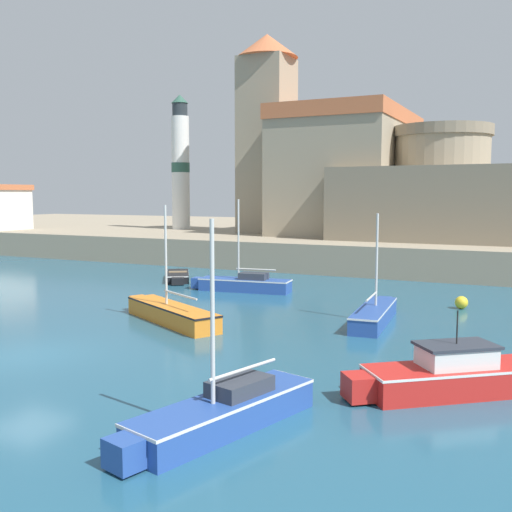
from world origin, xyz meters
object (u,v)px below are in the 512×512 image
at_px(sailboat_blue_8, 375,313).
at_px(mooring_buoy, 461,302).
at_px(dinghy_black_0, 178,276).
at_px(fortress, 440,197).
at_px(sailboat_orange_3, 170,313).
at_px(lighthouse, 181,165).
at_px(sailboat_blue_4, 223,411).
at_px(church, 334,165).
at_px(sailboat_blue_5, 244,283).
at_px(motorboat_red_1, 459,375).

relative_size(sailboat_blue_8, mooring_buoy, 9.73).
xyz_separation_m(dinghy_black_0, fortress, (13.11, 16.86, 4.86)).
bearing_deg(sailboat_orange_3, sailboat_blue_8, 25.10).
height_order(dinghy_black_0, lighthouse, lighthouse).
distance_m(sailboat_orange_3, sailboat_blue_4, 11.82).
bearing_deg(sailboat_blue_4, sailboat_blue_8, 89.14).
distance_m(dinghy_black_0, church, 20.47).
relative_size(sailboat_orange_3, sailboat_blue_4, 1.09).
xyz_separation_m(sailboat_blue_4, mooring_buoy, (3.07, 17.54, -0.14)).
bearing_deg(sailboat_blue_8, fortress, 92.68).
xyz_separation_m(sailboat_orange_3, church, (-2.56, 29.10, 7.45)).
relative_size(dinghy_black_0, sailboat_orange_3, 0.66).
relative_size(fortress, lighthouse, 1.11).
xyz_separation_m(dinghy_black_0, mooring_buoy, (17.10, -2.08, 0.03)).
xyz_separation_m(sailboat_blue_8, lighthouse, (-25.11, 24.19, 7.74)).
relative_size(sailboat_orange_3, sailboat_blue_5, 1.08).
xyz_separation_m(mooring_buoy, fortress, (-3.99, 18.94, 4.83)).
distance_m(sailboat_blue_4, mooring_buoy, 17.80).
bearing_deg(sailboat_blue_5, church, 94.60).
xyz_separation_m(sailboat_orange_3, fortress, (6.62, 27.37, 4.71)).
distance_m(sailboat_orange_3, sailboat_blue_5, 8.61).
bearing_deg(sailboat_blue_8, mooring_buoy, 59.10).
bearing_deg(sailboat_orange_3, dinghy_black_0, 121.72).
bearing_deg(lighthouse, motorboat_red_1, -47.37).
bearing_deg(fortress, lighthouse, 178.93).
distance_m(motorboat_red_1, church, 37.06).
height_order(mooring_buoy, church, church).
bearing_deg(sailboat_blue_4, sailboat_blue_5, 115.53).
relative_size(sailboat_orange_3, lighthouse, 0.49).
height_order(sailboat_blue_8, fortress, fortress).
distance_m(motorboat_red_1, sailboat_blue_4, 6.70).
xyz_separation_m(dinghy_black_0, sailboat_blue_5, (5.59, -1.94, 0.17)).
xyz_separation_m(motorboat_red_1, lighthouse, (-29.43, 31.97, 7.62)).
relative_size(sailboat_blue_4, sailboat_blue_5, 0.99).
xyz_separation_m(dinghy_black_0, lighthouse, (-10.89, 17.31, 7.87)).
relative_size(sailboat_blue_4, mooring_buoy, 9.48).
bearing_deg(dinghy_black_0, sailboat_blue_4, -54.43).
height_order(motorboat_red_1, sailboat_orange_3, sailboat_orange_3).
xyz_separation_m(motorboat_red_1, sailboat_blue_5, (-12.95, 12.72, -0.08)).
height_order(sailboat_orange_3, church, church).
bearing_deg(sailboat_blue_5, mooring_buoy, -0.69).
distance_m(sailboat_blue_8, lighthouse, 35.72).
xyz_separation_m(dinghy_black_0, motorboat_red_1, (18.54, -14.66, 0.24)).
relative_size(sailboat_blue_8, fortress, 0.41).
relative_size(dinghy_black_0, church, 0.24).
relative_size(church, lighthouse, 1.34).
xyz_separation_m(sailboat_blue_8, mooring_buoy, (2.88, 4.81, -0.10)).
distance_m(sailboat_blue_5, church, 21.90).
distance_m(sailboat_blue_4, lighthouse, 45.21).
xyz_separation_m(sailboat_blue_5, fortress, (7.52, 18.80, 4.70)).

